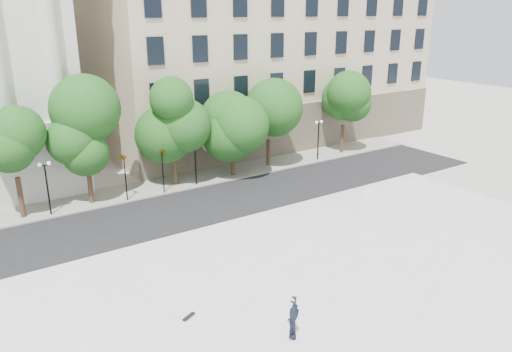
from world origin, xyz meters
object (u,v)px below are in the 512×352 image
object	(u,v)px
traffic_light_west	(124,155)
traffic_light_east	(162,149)
person_lying	(292,333)
skateboard	(189,317)

from	to	relation	value
traffic_light_west	traffic_light_east	xyz separation A→B (m)	(3.00, 0.00, 0.05)
traffic_light_west	person_lying	size ratio (longest dim) A/B	2.15
person_lying	skateboard	bearing A→B (deg)	89.17
skateboard	traffic_light_east	bearing A→B (deg)	45.18
person_lying	skateboard	distance (m)	4.86
skateboard	traffic_light_west	bearing A→B (deg)	54.66
traffic_light_east	skateboard	size ratio (longest dim) A/B	5.76
traffic_light_west	traffic_light_east	distance (m)	3.00
traffic_light_east	person_lying	world-z (taller)	traffic_light_east
person_lying	skateboard	size ratio (longest dim) A/B	2.64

